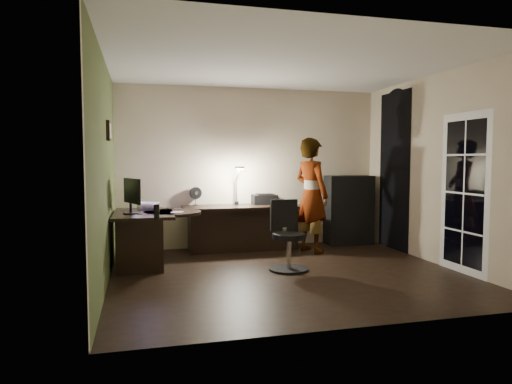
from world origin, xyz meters
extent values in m
cube|color=black|center=(0.00, 0.00, -0.01)|extent=(4.50, 4.00, 0.01)
cube|color=silver|center=(0.00, 0.00, 2.71)|extent=(4.50, 4.00, 0.01)
cube|color=#C4B291|center=(0.00, 2.00, 1.35)|extent=(4.50, 0.01, 2.70)
cube|color=#C4B291|center=(0.00, -2.00, 1.35)|extent=(4.50, 0.01, 2.70)
cube|color=#C4B291|center=(-2.25, 0.00, 1.35)|extent=(0.01, 4.00, 2.70)
cube|color=#C4B291|center=(2.25, 0.00, 1.35)|extent=(0.01, 4.00, 2.70)
cube|color=#465629|center=(-2.24, 0.00, 1.35)|extent=(0.00, 4.00, 2.70)
cube|color=black|center=(2.24, 1.15, 1.30)|extent=(0.01, 0.90, 2.60)
cube|color=white|center=(2.24, -0.55, 1.05)|extent=(0.02, 0.92, 2.10)
cube|color=black|center=(-2.22, 0.45, 1.85)|extent=(0.04, 0.30, 0.25)
cube|color=black|center=(-1.81, 0.92, 0.38)|extent=(0.82, 1.32, 0.75)
cube|color=black|center=(-0.21, 1.63, 0.37)|extent=(1.97, 0.70, 0.74)
cube|color=black|center=(1.72, 1.74, 0.60)|extent=(0.82, 0.44, 1.21)
cube|color=silver|center=(-1.76, 1.17, 0.81)|extent=(0.28, 0.25, 0.10)
cube|color=silver|center=(-1.76, 1.17, 0.97)|extent=(0.43, 0.42, 0.23)
cube|color=black|center=(-1.97, 0.77, 0.93)|extent=(0.30, 0.53, 0.35)
ellipsoid|color=silver|center=(-1.64, 0.41, 0.77)|extent=(0.06, 0.09, 0.03)
cube|color=black|center=(-1.42, 1.27, 0.76)|extent=(0.10, 0.15, 0.01)
cube|color=black|center=(-1.88, 0.65, 0.76)|extent=(0.08, 0.12, 0.01)
cylinder|color=black|center=(-1.66, 0.07, 0.85)|extent=(0.08, 0.08, 0.19)
cube|color=silver|center=(-1.36, 0.75, 0.76)|extent=(0.19, 0.23, 0.01)
cube|color=black|center=(-0.96, 1.92, 0.88)|extent=(0.22, 0.15, 0.31)
cube|color=navy|center=(0.45, 1.80, 0.78)|extent=(0.23, 0.14, 0.10)
cube|color=black|center=(0.19, 1.80, 0.82)|extent=(0.43, 0.34, 0.18)
cube|color=black|center=(-0.29, 1.83, 1.08)|extent=(0.22, 0.34, 0.69)
cube|color=black|center=(0.08, 0.15, 0.47)|extent=(0.54, 0.54, 0.94)
imported|color=#D8A88C|center=(0.82, 1.25, 0.92)|extent=(0.65, 0.77, 1.84)
camera|label=1|loc=(-1.85, -5.60, 1.49)|focal=32.00mm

